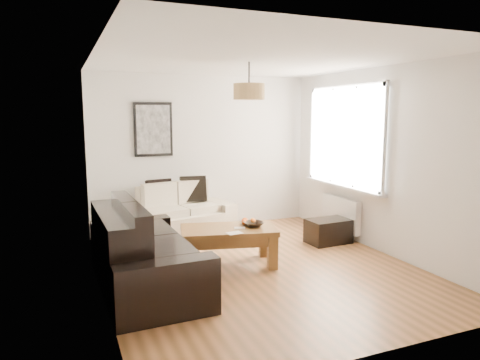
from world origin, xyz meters
name	(u,v)px	position (x,y,z in m)	size (l,w,h in m)	color
floor	(258,267)	(0.00, 0.00, 0.00)	(4.50, 4.50, 0.00)	brown
ceiling	(259,59)	(0.00, 0.00, 2.60)	(3.80, 4.50, 0.00)	white
wall_back	(203,152)	(0.00, 2.25, 1.30)	(3.80, 0.04, 2.60)	silver
wall_front	(380,199)	(0.00, -2.25, 1.30)	(3.80, 0.04, 2.60)	silver
wall_left	(98,175)	(-1.90, 0.00, 1.30)	(0.04, 4.50, 2.60)	silver
wall_right	(381,161)	(1.90, 0.00, 1.30)	(0.04, 4.50, 2.60)	silver
window_bay	(346,137)	(1.86, 0.80, 1.60)	(0.14, 1.90, 1.60)	white
radiator	(341,213)	(1.82, 0.80, 0.38)	(0.10, 0.90, 0.52)	white
poster	(153,129)	(-0.85, 2.22, 1.70)	(0.62, 0.04, 0.87)	black
pendant_shade	(249,92)	(0.00, 0.30, 2.23)	(0.40, 0.40, 0.20)	tan
loveseat_cream	(180,212)	(-0.54, 1.78, 0.40)	(1.62, 0.88, 0.80)	#BFB89A
sofa_leather	(146,248)	(-1.43, -0.08, 0.45)	(2.07, 1.00, 0.89)	black
coffee_table	(228,246)	(-0.31, 0.24, 0.25)	(1.21, 0.66, 0.49)	brown
ottoman	(328,231)	(1.45, 0.58, 0.18)	(0.64, 0.41, 0.37)	black
cushion_left	(159,192)	(-0.83, 1.98, 0.71)	(0.40, 0.12, 0.40)	black
cushion_right	(193,189)	(-0.27, 1.98, 0.72)	(0.42, 0.13, 0.42)	black
fruit_bowl	(253,224)	(0.02, 0.18, 0.53)	(0.26, 0.26, 0.06)	black
orange_a	(245,221)	(-0.04, 0.33, 0.53)	(0.09, 0.09, 0.09)	#EF5B14
orange_b	(253,221)	(0.06, 0.30, 0.53)	(0.08, 0.08, 0.08)	orange
orange_c	(244,222)	(-0.07, 0.30, 0.53)	(0.07, 0.07, 0.07)	#FF6215
papers	(235,233)	(-0.34, -0.04, 0.50)	(0.19, 0.13, 0.01)	silver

